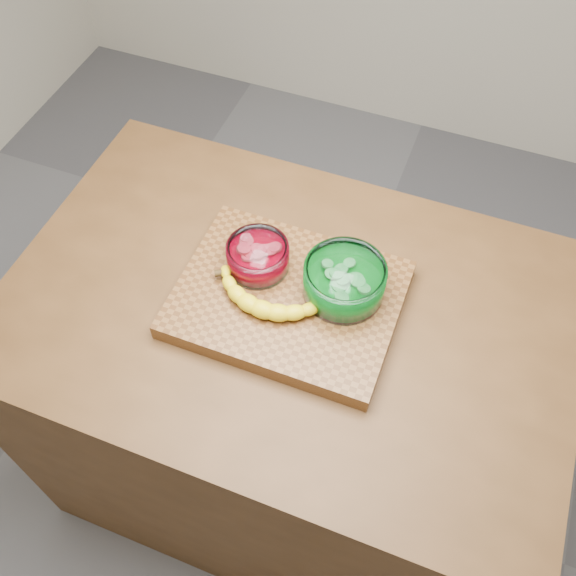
% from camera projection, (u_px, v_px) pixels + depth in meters
% --- Properties ---
extents(ground, '(3.50, 3.50, 0.00)m').
position_uv_depth(ground, '(288.00, 461.00, 2.07)').
color(ground, '#5D5D62').
rests_on(ground, ground).
extents(counter, '(1.20, 0.80, 0.90)m').
position_uv_depth(counter, '(288.00, 399.00, 1.71)').
color(counter, '#523318').
rests_on(counter, ground).
extents(cutting_board, '(0.45, 0.35, 0.04)m').
position_uv_depth(cutting_board, '(288.00, 299.00, 1.32)').
color(cutting_board, brown).
rests_on(cutting_board, counter).
extents(bowl_red, '(0.13, 0.13, 0.06)m').
position_uv_depth(bowl_red, '(258.00, 257.00, 1.32)').
color(bowl_red, white).
rests_on(bowl_red, cutting_board).
extents(bowl_green, '(0.17, 0.17, 0.08)m').
position_uv_depth(bowl_green, '(344.00, 281.00, 1.28)').
color(bowl_green, white).
rests_on(bowl_green, cutting_board).
extents(banana, '(0.27, 0.12, 0.04)m').
position_uv_depth(banana, '(268.00, 298.00, 1.28)').
color(banana, yellow).
rests_on(banana, cutting_board).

